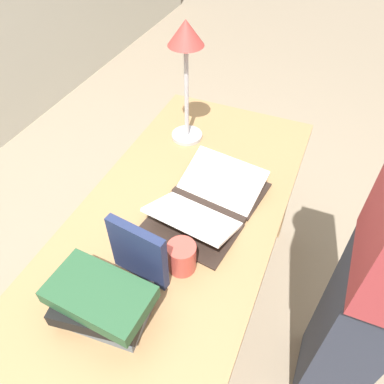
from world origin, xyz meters
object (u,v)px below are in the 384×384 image
at_px(open_book, 208,202).
at_px(reading_lamp, 186,53).
at_px(book_stack_tall, 102,302).
at_px(book_standing_upright, 139,253).
at_px(coffee_mug, 181,257).

distance_m(open_book, reading_lamp, 0.56).
bearing_deg(book_stack_tall, book_standing_upright, -12.54).
bearing_deg(coffee_mug, reading_lamp, 22.02).
relative_size(open_book, book_stack_tall, 1.70).
distance_m(book_stack_tall, coffee_mug, 0.27).
bearing_deg(open_book, book_stack_tall, 175.03).
bearing_deg(open_book, coffee_mug, -168.20).
bearing_deg(coffee_mug, open_book, 3.36).
bearing_deg(book_stack_tall, coffee_mug, -30.44).
height_order(book_stack_tall, reading_lamp, reading_lamp).
distance_m(book_stack_tall, book_standing_upright, 0.17).
bearing_deg(open_book, reading_lamp, 42.05).
distance_m(book_standing_upright, reading_lamp, 0.77).
height_order(book_stack_tall, coffee_mug, book_stack_tall).
bearing_deg(reading_lamp, coffee_mug, -157.98).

